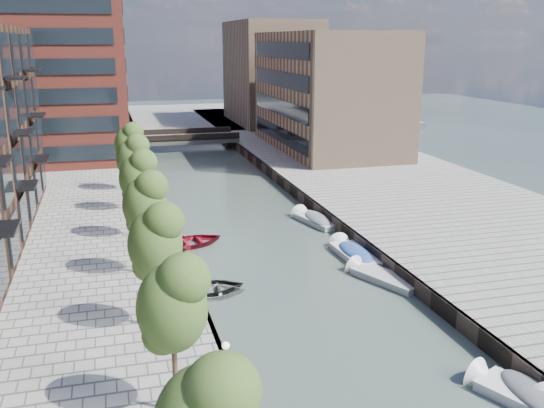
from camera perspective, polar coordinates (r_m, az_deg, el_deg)
name	(u,v)px	position (r m, az deg, el deg)	size (l,w,h in m)	color
water	(238,211)	(51.55, -3.24, -0.66)	(300.00, 300.00, 0.00)	#38473F
quay_right	(409,193)	(56.81, 12.74, 1.00)	(20.00, 140.00, 1.00)	gray
quay_wall_left	(165,210)	(50.55, -10.02, -0.60)	(0.25, 140.00, 1.00)	#332823
quay_wall_right	(306,200)	(52.97, 3.22, 0.34)	(0.25, 140.00, 1.00)	#332823
far_closure	(166,119)	(109.85, -9.91, 7.87)	(80.00, 40.00, 1.00)	gray
tower	(36,22)	(73.86, -21.36, 15.70)	(18.00, 18.00, 30.00)	maroon
tan_block_near	(327,91)	(75.50, 5.20, 10.52)	(12.00, 25.00, 14.00)	#A08062
tan_block_far	(271,72)	(100.16, -0.08, 12.29)	(12.00, 20.00, 16.00)	#A08062
bridge	(187,138)	(82.16, -7.99, 6.17)	(13.00, 6.00, 1.30)	gray
tree_1	(172,302)	(21.46, -9.40, -9.05)	(2.50, 2.50, 5.95)	#382619
tree_2	(155,239)	(27.98, -10.95, -3.30)	(2.50, 2.50, 5.95)	#382619
tree_3	(145,201)	(34.69, -11.90, 0.26)	(2.50, 2.50, 5.95)	#382619
tree_4	(138,175)	(41.50, -12.54, 2.66)	(2.50, 2.50, 5.95)	#382619
tree_5	(132,156)	(48.36, -13.00, 4.38)	(2.50, 2.50, 5.95)	#382619
tree_6	(129,142)	(55.25, -13.35, 5.67)	(2.50, 2.50, 5.95)	#382619
lamp_0	(227,389)	(19.83, -4.29, -16.94)	(0.24, 0.24, 4.12)	black
lamp_1	(171,235)	(34.33, -9.46, -2.90)	(0.24, 0.24, 4.12)	black
lamp_2	(150,175)	(49.75, -11.44, 2.65)	(0.24, 0.24, 4.12)	black
sloop_2	(190,246)	(43.29, -7.76, -3.90)	(3.52, 4.93, 1.02)	maroon
sloop_3	(208,296)	(34.96, -6.09, -8.60)	(3.10, 4.34, 0.90)	#B9B9B7
sloop_4	(206,292)	(35.45, -6.23, -8.26)	(3.19, 4.47, 0.93)	black
motorboat_1	(526,398)	(27.39, 22.79, -16.46)	(3.76, 5.47, 1.73)	silver
motorboat_2	(378,277)	(37.68, 9.95, -6.79)	(3.58, 5.24, 1.66)	#B5B5B3
motorboat_3	(352,253)	(41.15, 7.57, -4.60)	(2.01, 5.26, 1.73)	silver
motorboat_4	(314,220)	(48.40, 3.99, -1.47)	(2.96, 5.32, 1.68)	silver
car	(279,139)	(78.83, 0.66, 6.11)	(1.48, 3.68, 1.25)	#AAAEAF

